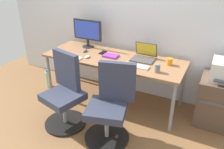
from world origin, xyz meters
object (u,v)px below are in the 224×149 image
at_px(office_chair_left, 65,94).
at_px(office_chair_right, 110,107).
at_px(water_bottle_on_floor, 48,79).
at_px(open_laptop, 144,55).
at_px(coffee_mug, 170,62).
at_px(side_cabinet, 220,102).
at_px(desktop_monitor, 87,31).

relative_size(office_chair_left, office_chair_right, 1.00).
height_order(water_bottle_on_floor, open_laptop, open_laptop).
distance_m(open_laptop, coffee_mug, 0.37).
xyz_separation_m(open_laptop, coffee_mug, (0.36, -0.04, -0.01)).
relative_size(side_cabinet, coffee_mug, 6.86).
bearing_deg(office_chair_left, desktop_monitor, 103.90).
bearing_deg(water_bottle_on_floor, open_laptop, 9.09).
relative_size(office_chair_right, open_laptop, 3.03).
xyz_separation_m(office_chair_right, water_bottle_on_floor, (-1.50, 0.63, -0.28)).
relative_size(office_chair_left, coffee_mug, 10.22).
distance_m(side_cabinet, open_laptop, 1.15).
height_order(office_chair_left, desktop_monitor, desktop_monitor).
xyz_separation_m(side_cabinet, coffee_mug, (-0.70, -0.03, 0.44)).
bearing_deg(office_chair_right, side_cabinet, 37.44).
xyz_separation_m(office_chair_left, coffee_mug, (1.09, 0.84, 0.33)).
distance_m(desktop_monitor, coffee_mug, 1.35).
relative_size(side_cabinet, water_bottle_on_floor, 2.04).
distance_m(water_bottle_on_floor, desktop_monitor, 1.07).
bearing_deg(office_chair_right, water_bottle_on_floor, 157.31).
relative_size(desktop_monitor, coffee_mug, 5.22).
height_order(office_chair_left, open_laptop, office_chair_left).
distance_m(water_bottle_on_floor, coffee_mug, 2.05).
relative_size(side_cabinet, desktop_monitor, 1.32).
relative_size(water_bottle_on_floor, open_laptop, 1.00).
height_order(office_chair_right, desktop_monitor, desktop_monitor).
xyz_separation_m(desktop_monitor, coffee_mug, (1.33, -0.12, -0.20)).
distance_m(desktop_monitor, open_laptop, 0.99).
height_order(office_chair_right, water_bottle_on_floor, office_chair_right).
distance_m(office_chair_left, desktop_monitor, 1.13).
xyz_separation_m(office_chair_right, side_cabinet, (1.14, 0.87, -0.11)).
relative_size(office_chair_left, open_laptop, 3.03).
distance_m(water_bottle_on_floor, open_laptop, 1.71).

